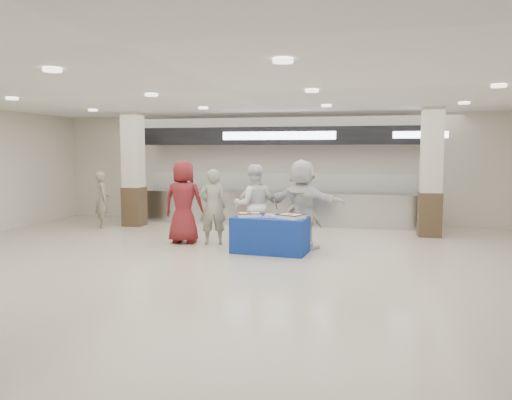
% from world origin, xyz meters
% --- Properties ---
extents(ground, '(14.00, 14.00, 0.00)m').
position_xyz_m(ground, '(0.00, 0.00, 0.00)').
color(ground, beige).
rests_on(ground, ground).
extents(serving_line, '(8.70, 0.85, 2.80)m').
position_xyz_m(serving_line, '(0.00, 5.40, 1.16)').
color(serving_line, '#B9BBC1').
rests_on(serving_line, ground).
extents(column_left, '(0.55, 0.55, 3.20)m').
position_xyz_m(column_left, '(-4.00, 4.20, 1.53)').
color(column_left, '#39291A').
rests_on(column_left, ground).
extents(column_right, '(0.55, 0.55, 3.20)m').
position_xyz_m(column_right, '(4.00, 4.20, 1.53)').
color(column_right, '#39291A').
rests_on(column_right, ground).
extents(display_table, '(1.62, 0.93, 0.75)m').
position_xyz_m(display_table, '(0.51, 1.34, 0.38)').
color(display_table, navy).
rests_on(display_table, ground).
extents(sheet_cake_left, '(0.57, 0.50, 0.10)m').
position_xyz_m(sheet_cake_left, '(0.05, 1.37, 0.80)').
color(sheet_cake_left, white).
rests_on(sheet_cake_left, display_table).
extents(sheet_cake_right, '(0.64, 0.59, 0.10)m').
position_xyz_m(sheet_cake_right, '(0.94, 1.27, 0.80)').
color(sheet_cake_right, white).
rests_on(sheet_cake_right, display_table).
extents(cupcake_tray, '(0.40, 0.31, 0.06)m').
position_xyz_m(cupcake_tray, '(0.55, 1.35, 0.78)').
color(cupcake_tray, '#B6B6BB').
rests_on(cupcake_tray, display_table).
extents(civilian_maroon, '(0.94, 0.62, 1.92)m').
position_xyz_m(civilian_maroon, '(-1.65, 1.98, 0.96)').
color(civilian_maroon, maroon).
rests_on(civilian_maroon, ground).
extents(soldier_a, '(0.73, 0.61, 1.72)m').
position_xyz_m(soldier_a, '(-0.95, 1.98, 0.86)').
color(soldier_a, gray).
rests_on(soldier_a, ground).
extents(chef_tall, '(1.07, 0.95, 1.83)m').
position_xyz_m(chef_tall, '(-0.03, 2.10, 0.91)').
color(chef_tall, white).
rests_on(chef_tall, ground).
extents(chef_short, '(1.06, 0.70, 1.67)m').
position_xyz_m(chef_short, '(0.03, 2.12, 0.83)').
color(chef_short, white).
rests_on(chef_short, ground).
extents(soldier_b, '(0.99, 0.66, 1.44)m').
position_xyz_m(soldier_b, '(1.04, 1.98, 0.72)').
color(soldier_b, gray).
rests_on(soldier_b, ground).
extents(civilian_white, '(1.90, 1.10, 1.95)m').
position_xyz_m(civilian_white, '(1.10, 1.98, 0.98)').
color(civilian_white, silver).
rests_on(civilian_white, ground).
extents(soldier_bg, '(0.64, 0.68, 1.57)m').
position_xyz_m(soldier_bg, '(-4.67, 3.63, 0.78)').
color(soldier_bg, gray).
rests_on(soldier_bg, ground).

